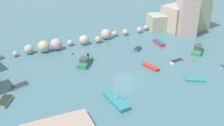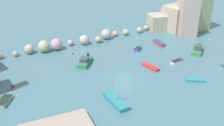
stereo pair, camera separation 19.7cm
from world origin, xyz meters
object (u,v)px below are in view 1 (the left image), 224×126
Objects in this scene: moored_boat_3 at (151,67)px; moored_boat_9 at (138,49)px; moored_boat_1 at (159,43)px; moored_boat_10 at (177,61)px; moored_boat_2 at (116,101)px; moored_boat_6 at (198,50)px; moored_boat_11 at (195,79)px; channel_buoy at (73,53)px; moored_boat_0 at (85,62)px; moored_boat_7 at (4,101)px; moored_boat_4 at (20,85)px.

moored_boat_3 is 9.63m from moored_boat_9.
moored_boat_9 is (-6.65, -0.37, -0.07)m from moored_boat_1.
moored_boat_9 is at bearing 105.46° from moored_boat_10.
moored_boat_6 is at bearing -72.65° from moored_boat_2.
moored_boat_1 is 0.71× the size of moored_boat_2.
moored_boat_3 is 9.38m from moored_boat_11.
moored_boat_10 is (-7.71, -1.70, -0.37)m from moored_boat_6.
moored_boat_11 is at bearing 61.21° from moored_boat_9.
channel_buoy is 0.09× the size of moored_boat_0.
channel_buoy is at bearing 135.68° from moored_boat_10.
moored_boat_7 is (-42.78, 0.38, -0.29)m from moored_boat_6.
moored_boat_4 is 32.59m from moored_boat_11.
moored_boat_3 is (-9.66, -9.52, -0.07)m from moored_boat_1.
moored_boat_3 is (12.56, 7.49, -0.10)m from moored_boat_2.
moored_boat_11 is (29.38, -14.11, 0.02)m from moored_boat_4.
moored_boat_2 reaches higher than moored_boat_4.
moored_boat_9 is (3.01, 9.15, 0.00)m from moored_boat_3.
moored_boat_10 is 8.08m from moored_boat_11.
moored_boat_9 is at bearing 137.78° from moored_boat_7.
moored_boat_6 is at bearing 123.58° from moored_boat_7.
moored_boat_9 is at bearing -79.03° from moored_boat_1.
moored_boat_4 is (-14.06, -2.48, -0.42)m from moored_boat_0.
moored_boat_0 is at bearing -51.34° from moored_boat_6.
moored_boat_7 is at bearing -70.34° from moored_boat_1.
moored_boat_0 is 19.70m from moored_boat_10.
moored_boat_6 is (25.31, -7.13, -0.00)m from moored_boat_0.
moored_boat_3 is 1.34× the size of moored_boat_4.
moored_boat_7 is at bearing -143.09° from channel_buoy.
moored_boat_3 is at bearing 121.16° from moored_boat_7.
moored_boat_2 is at bearing 111.71° from moored_boat_3.
moored_boat_4 is at bearing -169.88° from moored_boat_11.
moored_boat_3 is 0.85× the size of moored_boat_6.
moored_boat_0 is 1.22× the size of moored_boat_1.
moored_boat_1 reaches higher than channel_buoy.
moored_boat_9 is (31.56, 7.69, -0.06)m from moored_boat_7.
moored_boat_7 reaches higher than moored_boat_9.
moored_boat_2 is at bearing 94.88° from moored_boat_7.
channel_buoy is 0.13× the size of moored_boat_7.
moored_boat_0 is at bearing 44.36° from moored_boat_3.
moored_boat_2 is (-22.21, -17.01, 0.02)m from moored_boat_1.
moored_boat_2 is at bearing -60.20° from moored_boat_4.
moored_boat_6 is 1.35× the size of moored_boat_11.
moored_boat_1 reaches higher than moored_boat_11.
moored_boat_3 is 25.80m from moored_boat_4.
moored_boat_10 is (3.51, -9.77, -0.02)m from moored_boat_9.
moored_boat_9 is (-11.22, 8.06, -0.35)m from moored_boat_6.
moored_boat_1 reaches higher than moored_boat_4.
moored_boat_4 is at bearing -76.05° from moored_boat_1.
moored_boat_7 is 32.49m from moored_boat_9.
moored_boat_4 is at bearing 68.04° from moored_boat_3.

